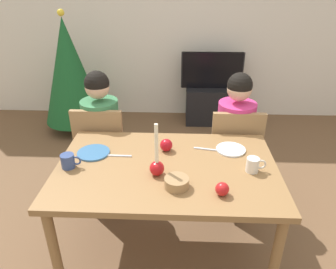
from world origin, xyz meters
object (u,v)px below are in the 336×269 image
(chair_left, at_px, (103,148))
(apple_near_candle, at_px, (166,145))
(tv_stand, at_px, (210,105))
(apple_by_left_plate, at_px, (222,189))
(mug_right, at_px, (253,165))
(person_right_child, at_px, (234,143))
(mug_left, at_px, (68,161))
(plate_left, at_px, (94,153))
(christmas_tree, at_px, (69,71))
(candle_centerpiece, at_px, (157,165))
(chair_right, at_px, (233,151))
(person_left_child, at_px, (103,141))
(plate_right, at_px, (231,149))
(dining_table, at_px, (167,177))
(bowl_walnuts, at_px, (177,183))
(tv, at_px, (212,70))

(chair_left, relative_size, apple_near_candle, 10.45)
(tv_stand, distance_m, apple_near_candle, 2.23)
(apple_by_left_plate, bearing_deg, mug_right, 48.35)
(chair_left, height_order, apple_near_candle, chair_left)
(person_right_child, xyz_separation_m, tv_stand, (-0.05, 1.66, -0.33))
(person_right_child, height_order, mug_left, person_right_child)
(plate_left, distance_m, mug_right, 1.05)
(christmas_tree, bearing_deg, candle_centerpiece, -59.83)
(plate_left, bearing_deg, apple_by_left_plate, -26.50)
(chair_right, bearing_deg, christmas_tree, 142.49)
(mug_left, bearing_deg, apple_near_candle, 21.12)
(person_left_child, xyz_separation_m, mug_right, (1.10, -0.68, 0.23))
(tv_stand, relative_size, mug_right, 5.25)
(apple_near_candle, bearing_deg, apple_by_left_plate, -54.79)
(chair_left, bearing_deg, plate_right, -21.38)
(dining_table, bearing_deg, plate_left, 165.25)
(apple_near_candle, bearing_deg, dining_table, -86.41)
(apple_by_left_plate, bearing_deg, candle_centerpiece, 154.42)
(candle_centerpiece, bearing_deg, tv_stand, 77.58)
(tv_stand, xyz_separation_m, candle_centerpiece, (-0.53, -2.40, 0.58))
(bowl_walnuts, distance_m, apple_near_candle, 0.42)
(person_right_child, height_order, candle_centerpiece, person_right_child)
(dining_table, height_order, plate_left, plate_left)
(christmas_tree, xyz_separation_m, apple_by_left_plate, (1.58, -2.26, 0.02))
(tv_stand, relative_size, christmas_tree, 0.43)
(tv, bearing_deg, chair_left, -121.67)
(mug_right, bearing_deg, apple_near_candle, 157.32)
(christmas_tree, bearing_deg, plate_left, -67.61)
(christmas_tree, distance_m, apple_near_candle, 2.19)
(mug_left, bearing_deg, apple_by_left_plate, -14.21)
(christmas_tree, height_order, bowl_walnuts, christmas_tree)
(person_left_child, relative_size, mug_left, 9.16)
(person_left_child, relative_size, mug_right, 9.61)
(chair_right, height_order, bowl_walnuts, chair_right)
(dining_table, height_order, tv, tv)
(person_left_child, bearing_deg, plate_left, -82.32)
(mug_left, bearing_deg, candle_centerpiece, -5.88)
(dining_table, relative_size, bowl_walnuts, 9.90)
(christmas_tree, bearing_deg, plate_right, -46.18)
(candle_centerpiece, bearing_deg, christmas_tree, 120.17)
(tv, relative_size, plate_left, 3.62)
(chair_right, bearing_deg, tv, 91.82)
(mug_right, bearing_deg, mug_left, -179.76)
(dining_table, relative_size, plate_left, 6.41)
(chair_left, relative_size, candle_centerpiece, 2.64)
(person_right_child, height_order, plate_right, person_right_child)
(mug_left, relative_size, bowl_walnuts, 0.90)
(dining_table, relative_size, apple_near_candle, 16.25)
(person_left_child, xyz_separation_m, christmas_tree, (-0.69, 1.34, 0.20))
(candle_centerpiece, height_order, bowl_walnuts, candle_centerpiece)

